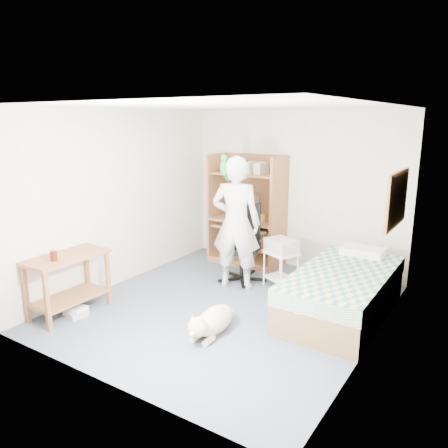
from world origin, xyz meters
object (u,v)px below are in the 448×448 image
computer_hutch (248,215)px  dog (212,321)px  side_desk (68,275)px  bed (343,292)px  printer_cart (281,263)px  person (236,223)px  office_chair (243,254)px

computer_hutch → dog: (0.95, -2.43, -0.67)m
side_desk → dog: bearing=15.8°
bed → side_desk: size_ratio=2.02×
side_desk → printer_cart: (1.81, 2.22, -0.14)m
printer_cart → person: bearing=-122.4°
person → dog: 1.66m
dog → printer_cart: size_ratio=1.74×
office_chair → person: person is taller
dog → office_chair: bearing=105.7°
computer_hutch → bed: size_ratio=0.89×
office_chair → dog: 1.79m
bed → person: bearing=178.0°
side_desk → office_chair: bearing=61.1°
computer_hutch → dog: 2.69m
side_desk → person: (1.27, 1.87, 0.45)m
person → printer_cart: (0.54, 0.35, -0.59)m
person → printer_cart: person is taller
dog → printer_cart: printer_cart is taller
printer_cart → dog: bearing=-65.7°
dog → side_desk: bearing=-168.2°
office_chair → printer_cart: 0.61m
bed → dog: bed is taller
bed → printer_cart: bearing=158.8°
bed → side_desk: side_desk is taller
dog → printer_cart: (0.02, 1.71, 0.20)m
office_chair → dog: office_chair is taller
computer_hutch → office_chair: bearing=-65.2°
office_chair → printer_cart: size_ratio=2.06×
computer_hutch → person: (0.42, -1.07, 0.12)m
side_desk → printer_cart: size_ratio=1.82×
bed → office_chair: office_chair is taller
computer_hutch → side_desk: size_ratio=1.80×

